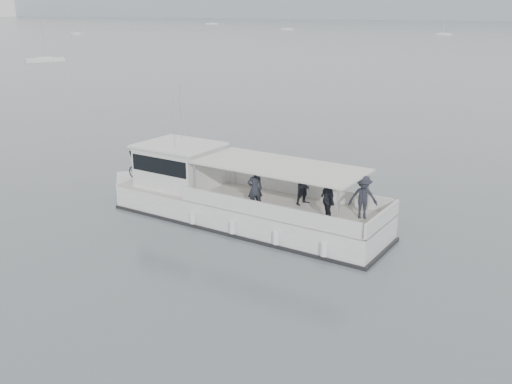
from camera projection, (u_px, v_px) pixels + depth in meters
The scene contains 2 objects.
ground at pixel (299, 268), 21.81m from camera, with size 1400.00×1400.00×0.00m, color #525C60.
tour_boat at pixel (224, 197), 26.70m from camera, with size 14.99×4.22×6.26m.
Camera 1 is at (8.86, -17.87, 9.42)m, focal length 40.00 mm.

